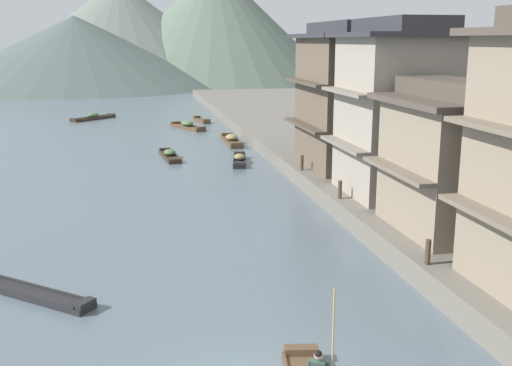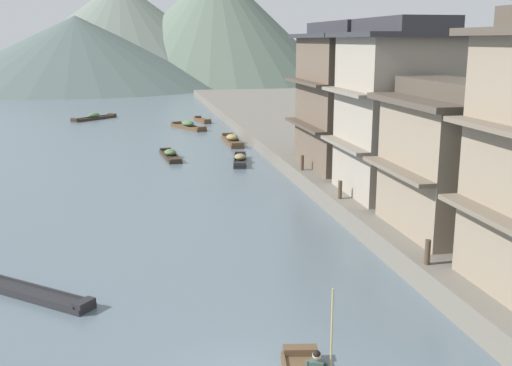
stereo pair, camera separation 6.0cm
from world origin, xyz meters
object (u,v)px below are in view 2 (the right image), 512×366
(boat_midriver_drifting, at_px, (32,293))
(mooring_post_dock_mid, at_px, (340,190))
(boat_moored_nearest, at_px, (232,140))
(boat_moored_third, at_px, (240,160))
(boat_moored_far, at_px, (94,117))
(boat_midriver_upstream, at_px, (170,155))
(boat_moored_second, at_px, (202,120))
(house_waterfront_second, at_px, (452,158))
(house_waterfront_tall, at_px, (398,109))
(house_waterfront_narrow, at_px, (343,97))
(mooring_post_dock_far, at_px, (302,163))
(mooring_post_dock_near, at_px, (428,252))
(boat_upstream_distant, at_px, (188,126))

(boat_midriver_drifting, relative_size, mooring_post_dock_mid, 4.89)
(boat_moored_nearest, xyz_separation_m, boat_midriver_drifting, (-11.88, -30.79, -0.14))
(boat_moored_third, bearing_deg, boat_moored_far, 112.77)
(boat_moored_nearest, bearing_deg, boat_midriver_upstream, -134.64)
(boat_moored_second, distance_m, house_waterfront_second, 44.34)
(boat_moored_third, relative_size, house_waterfront_second, 0.71)
(boat_moored_second, bearing_deg, boat_midriver_upstream, -103.00)
(boat_midriver_upstream, distance_m, house_waterfront_tall, 20.69)
(boat_midriver_drifting, xyz_separation_m, mooring_post_dock_mid, (13.55, 7.39, 1.27))
(house_waterfront_narrow, height_order, mooring_post_dock_far, house_waterfront_narrow)
(boat_midriver_drifting, xyz_separation_m, mooring_post_dock_far, (13.55, 14.43, 1.28))
(mooring_post_dock_near, xyz_separation_m, mooring_post_dock_mid, (0.00, 9.42, 0.00))
(mooring_post_dock_mid, bearing_deg, boat_upstream_distant, 97.85)
(boat_moored_third, xyz_separation_m, house_waterfront_narrow, (5.18, -6.90, 5.02))
(boat_midriver_upstream, bearing_deg, mooring_post_dock_mid, -67.62)
(boat_moored_far, distance_m, house_waterfront_narrow, 38.92)
(boat_midriver_drifting, xyz_separation_m, boat_upstream_distant, (8.99, 40.46, 0.15))
(boat_moored_nearest, distance_m, house_waterfront_tall, 23.88)
(boat_moored_nearest, bearing_deg, house_waterfront_narrow, -74.35)
(boat_moored_third, xyz_separation_m, mooring_post_dock_far, (2.49, -7.68, 1.18))
(boat_midriver_upstream, relative_size, house_waterfront_tall, 0.59)
(boat_upstream_distant, relative_size, house_waterfront_narrow, 0.59)
(house_waterfront_second, relative_size, mooring_post_dock_mid, 7.08)
(mooring_post_dock_far, bearing_deg, boat_moored_far, 111.75)
(boat_midriver_drifting, height_order, mooring_post_dock_far, mooring_post_dock_far)
(boat_moored_second, xyz_separation_m, boat_midriver_upstream, (-4.70, -20.36, 0.04))
(boat_midriver_upstream, relative_size, house_waterfront_second, 0.81)
(boat_moored_second, bearing_deg, house_waterfront_tall, -81.40)
(house_waterfront_tall, xyz_separation_m, mooring_post_dock_far, (-3.09, 6.51, -3.85))
(boat_moored_third, xyz_separation_m, boat_moored_far, (-11.68, 27.83, 0.02))
(boat_midriver_upstream, bearing_deg, boat_moored_far, 105.48)
(boat_moored_second, bearing_deg, mooring_post_dock_far, -85.23)
(house_waterfront_narrow, bearing_deg, mooring_post_dock_mid, -109.01)
(boat_moored_nearest, bearing_deg, house_waterfront_second, -81.47)
(boat_midriver_upstream, height_order, mooring_post_dock_near, mooring_post_dock_near)
(boat_midriver_upstream, xyz_separation_m, house_waterfront_tall, (10.38, -17.18, 5.04))
(boat_moored_second, distance_m, boat_midriver_drifting, 46.76)
(boat_moored_third, bearing_deg, mooring_post_dock_far, -72.03)
(mooring_post_dock_far, bearing_deg, boat_midriver_drifting, -133.20)
(house_waterfront_narrow, bearing_deg, house_waterfront_tall, -86.90)
(boat_midriver_drifting, bearing_deg, mooring_post_dock_far, 46.80)
(mooring_post_dock_far, bearing_deg, boat_moored_second, 94.77)
(boat_moored_far, relative_size, house_waterfront_tall, 0.55)
(boat_midriver_drifting, xyz_separation_m, house_waterfront_narrow, (16.24, 15.21, 5.12))
(boat_midriver_upstream, distance_m, house_waterfront_narrow, 14.93)
(boat_midriver_upstream, height_order, boat_upstream_distant, boat_upstream_distant)
(boat_moored_far, relative_size, house_waterfront_second, 0.75)
(boat_moored_nearest, bearing_deg, boat_upstream_distant, 106.62)
(boat_midriver_drifting, bearing_deg, boat_moored_far, 90.71)
(boat_moored_nearest, relative_size, boat_moored_far, 1.21)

